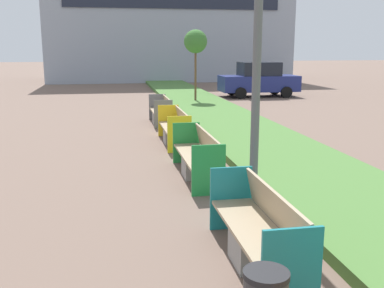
{
  "coord_description": "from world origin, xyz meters",
  "views": [
    {
      "loc": [
        -0.76,
        1.55,
        2.63
      ],
      "look_at": [
        0.9,
        10.81,
        0.6
      ],
      "focal_mm": 42.0,
      "sensor_mm": 36.0,
      "label": 1
    }
  ],
  "objects": [
    {
      "name": "parked_car_distant",
      "position": [
        7.14,
        25.07,
        0.91
      ],
      "size": [
        4.21,
        2.0,
        1.86
      ],
      "rotation": [
        0.0,
        0.0,
        -0.0
      ],
      "color": "navy",
      "rests_on": "ground"
    },
    {
      "name": "sapling_tree_far",
      "position": [
        3.15,
        22.43,
        2.87
      ],
      "size": [
        1.08,
        1.08,
        3.45
      ],
      "color": "brown",
      "rests_on": "ground"
    },
    {
      "name": "planter_grass_strip",
      "position": [
        3.2,
        12.0,
        0.09
      ],
      "size": [
        2.8,
        120.0,
        0.18
      ],
      "color": "#4C7A38",
      "rests_on": "ground"
    },
    {
      "name": "bench_grey_frame",
      "position": [
        0.94,
        17.14,
        0.36
      ],
      "size": [
        0.65,
        1.97,
        0.94
      ],
      "color": "gray",
      "rests_on": "ground"
    },
    {
      "name": "bench_teal_frame",
      "position": [
        0.94,
        6.46,
        0.37
      ],
      "size": [
        0.65,
        2.31,
        0.94
      ],
      "color": "gray",
      "rests_on": "ground"
    },
    {
      "name": "bench_yellow_frame",
      "position": [
        0.94,
        13.73,
        0.37
      ],
      "size": [
        0.65,
        2.29,
        0.94
      ],
      "color": "gray",
      "rests_on": "ground"
    },
    {
      "name": "building_backdrop",
      "position": [
        4.0,
        39.6,
        5.47
      ],
      "size": [
        18.98,
        8.2,
        10.94
      ],
      "color": "#939EAD",
      "rests_on": "ground"
    },
    {
      "name": "bench_green_frame",
      "position": [
        0.94,
        10.35,
        0.38
      ],
      "size": [
        0.65,
        2.48,
        0.94
      ],
      "color": "gray",
      "rests_on": "ground"
    }
  ]
}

